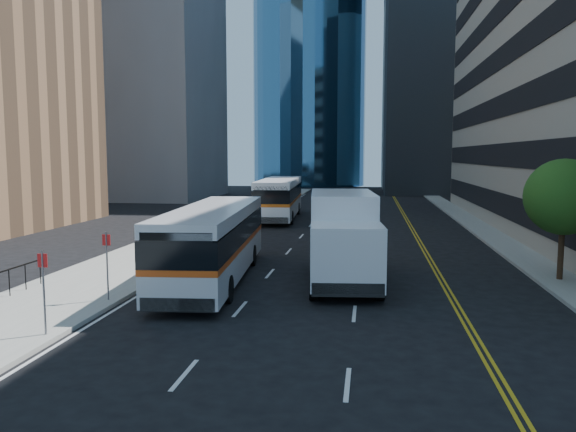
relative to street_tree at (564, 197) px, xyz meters
The scene contains 8 objects.
ground 12.58m from the street_tree, 138.37° to the right, with size 160.00×160.00×0.00m, color black.
sidewalk_west 26.11m from the street_tree, 138.92° to the left, with size 5.00×90.00×0.15m, color gray.
sidewalk_east 17.37m from the street_tree, 90.00° to the left, with size 2.00×90.00×0.15m, color gray.
midrise_west 59.14m from the street_tree, 130.06° to the left, with size 18.00×18.00×35.00m, color gray.
street_tree is the anchor object (origin of this frame).
bus_front 14.85m from the street_tree, behind, with size 3.66×12.52×3.19m.
bus_rear 27.13m from the street_tree, 125.19° to the left, with size 3.59×13.23×3.38m.
box_truck 9.35m from the street_tree, behind, with size 3.41×8.08×3.76m.
Camera 1 is at (0.94, -16.80, 5.38)m, focal length 35.00 mm.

